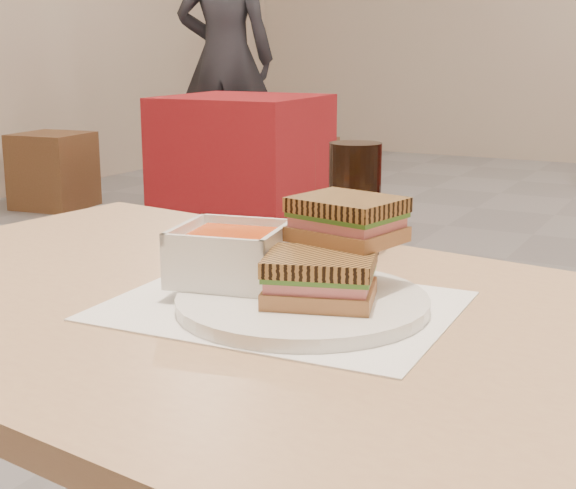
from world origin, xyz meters
The scene contains 11 objects.
main_table centered at (-0.01, -2.02, 0.64)m, with size 1.28×0.85×0.75m.
tray_liner centered at (0.01, -2.01, 0.75)m, with size 0.38×0.30×0.00m.
plate centered at (0.03, -2.01, 0.76)m, with size 0.28×0.28×0.01m.
soup_bowl centered at (-0.07, -1.99, 0.80)m, with size 0.14×0.14×0.06m.
panini_lower centered at (0.06, -2.02, 0.79)m, with size 0.14×0.12×0.05m.
panini_upper centered at (0.06, -1.94, 0.84)m, with size 0.13×0.11×0.05m.
cola_glass centered at (-0.02, -1.74, 0.83)m, with size 0.07×0.07×0.15m.
bg_table_0 centered at (-2.12, 1.42, 0.37)m, with size 0.88×0.88×0.74m.
bg_chair_0l centered at (-3.44, 1.23, 0.24)m, with size 0.48×0.48×0.48m.
bg_chair_0r centered at (-1.93, 1.74, 0.24)m, with size 0.46×0.46×0.48m.
patron_a centered at (-2.78, 2.30, 0.94)m, with size 0.80×0.65×1.88m.
Camera 1 is at (0.43, -2.78, 1.03)m, focal length 51.98 mm.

